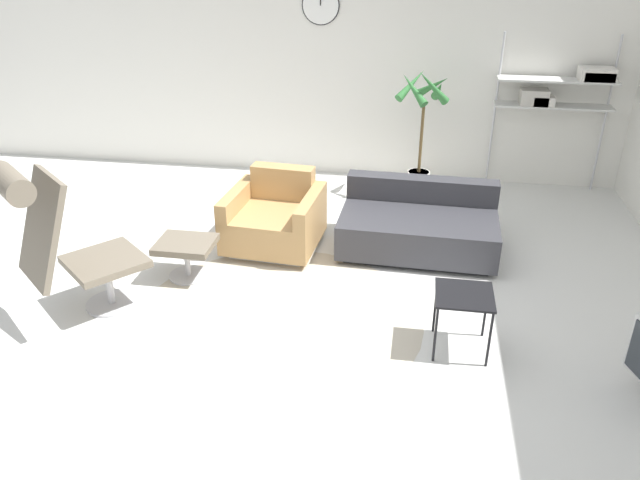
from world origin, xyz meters
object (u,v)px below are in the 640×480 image
object	(u,v)px
ottoman	(186,250)
armchair_red	(275,220)
side_table	(464,300)
shelf_unit	(563,89)
lounge_chair	(58,231)
potted_plant	(421,136)
couch_low	(418,227)

from	to	relation	value
ottoman	armchair_red	bearing A→B (deg)	48.70
ottoman	armchair_red	xyz separation A→B (m)	(0.66, 0.75, 0.00)
side_table	shelf_unit	world-z (taller)	shelf_unit
side_table	lounge_chair	bearing A→B (deg)	-178.43
ottoman	potted_plant	xyz separation A→B (m)	(2.04, 2.33, 0.45)
lounge_chair	couch_low	distance (m)	3.29
ottoman	shelf_unit	bearing A→B (deg)	37.00
armchair_red	side_table	xyz separation A→B (m)	(1.77, -1.46, 0.15)
ottoman	armchair_red	size ratio (longest dim) A/B	0.54
armchair_red	side_table	distance (m)	2.30
lounge_chair	ottoman	distance (m)	1.18
armchair_red	couch_low	world-z (taller)	armchair_red
armchair_red	side_table	size ratio (longest dim) A/B	1.95
lounge_chair	side_table	bearing A→B (deg)	42.33
potted_plant	shelf_unit	world-z (taller)	shelf_unit
side_table	potted_plant	xyz separation A→B (m)	(-0.38, 3.04, 0.29)
armchair_red	couch_low	distance (m)	1.42
ottoman	side_table	bearing A→B (deg)	-16.46
armchair_red	potted_plant	size ratio (longest dim) A/B	0.61
couch_low	side_table	distance (m)	1.67
lounge_chair	ottoman	bearing A→B (deg)	90.00
ottoman	shelf_unit	size ratio (longest dim) A/B	0.28
armchair_red	couch_low	size ratio (longest dim) A/B	0.61
ottoman	couch_low	bearing A→B (deg)	23.53
lounge_chair	couch_low	size ratio (longest dim) A/B	0.88
shelf_unit	potted_plant	bearing A→B (deg)	-166.03
armchair_red	potted_plant	xyz separation A→B (m)	(1.39, 1.58, 0.45)
couch_low	potted_plant	bearing A→B (deg)	-86.99
side_table	shelf_unit	bearing A→B (deg)	71.09
couch_low	ottoman	bearing A→B (deg)	25.46
lounge_chair	potted_plant	xyz separation A→B (m)	(2.74, 3.13, -0.07)
ottoman	couch_low	world-z (taller)	couch_low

